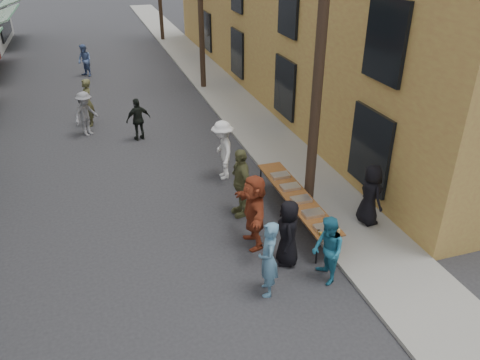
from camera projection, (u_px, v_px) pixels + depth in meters
ground at (175, 320)px, 9.32m from camera, size 120.00×120.00×0.00m
sidewalk at (217, 86)px, 23.25m from camera, size 2.20×60.00×0.10m
utility_pole_near at (321, 45)px, 10.88m from camera, size 0.26×0.26×9.00m
serving_table at (296, 196)px, 12.23m from camera, size 0.70×4.00×0.75m
catering_tray_sausage at (325, 228)px, 10.81m from camera, size 0.50×0.33×0.08m
catering_tray_foil_b at (313, 213)px, 11.36m from camera, size 0.50×0.33×0.08m
catering_tray_buns at (301, 199)px, 11.94m from camera, size 0.50×0.33×0.08m
catering_tray_foil_d at (290, 187)px, 12.53m from camera, size 0.50×0.33×0.08m
catering_tray_buns_end at (280, 175)px, 13.12m from camera, size 0.50×0.33×0.08m
condiment_jar_a at (323, 236)px, 10.50m from camera, size 0.07×0.07×0.08m
condiment_jar_b at (321, 234)px, 10.58m from camera, size 0.07×0.07×0.08m
condiment_jar_c at (319, 232)px, 10.67m from camera, size 0.07×0.07×0.08m
cup_stack at (338, 231)px, 10.65m from camera, size 0.08×0.08×0.12m
guest_front_a at (288, 233)px, 10.58m from camera, size 0.72×0.91×1.62m
guest_front_b at (268, 259)px, 9.64m from camera, size 0.57×0.72×1.74m
guest_front_c at (328, 251)px, 10.02m from camera, size 0.66×0.82×1.59m
guest_front_d at (223, 150)px, 14.29m from camera, size 0.80×1.27×1.87m
guest_front_e at (241, 183)px, 12.38m from camera, size 0.51×1.15×1.93m
guest_queue_back at (254, 211)px, 11.15m from camera, size 0.66×1.78×1.89m
server at (370, 195)px, 11.90m from camera, size 0.55×0.82×1.64m
passerby_left at (86, 114)px, 17.41m from camera, size 1.21×1.20×1.68m
passerby_mid at (138, 119)px, 17.04m from camera, size 0.99×0.62×1.58m
passerby_right at (88, 103)px, 18.26m from camera, size 0.46×0.69×1.86m
passerby_far at (85, 61)px, 24.61m from camera, size 0.98×1.02×1.66m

